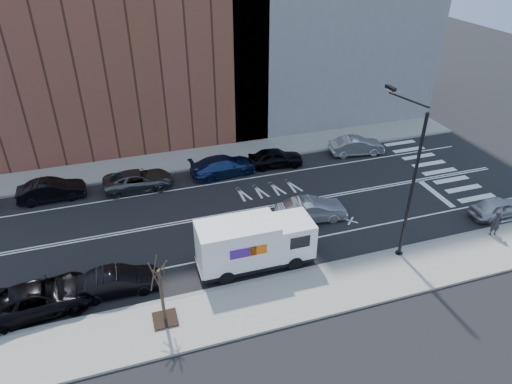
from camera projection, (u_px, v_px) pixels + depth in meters
ground at (250, 210)px, 31.39m from camera, size 120.00×120.00×0.00m
sidewalk_near at (299, 296)px, 24.18m from camera, size 44.00×3.60×0.15m
sidewalk_far at (219, 155)px, 38.53m from camera, size 44.00×3.60×0.15m
curb_near at (287, 274)px, 25.64m from camera, size 44.00×0.25×0.17m
curb_far at (224, 164)px, 37.05m from camera, size 44.00×0.25×0.17m
crosswalk at (445, 176)px, 35.60m from camera, size 3.00×14.00×0.01m
road_markings at (250, 210)px, 31.39m from camera, size 40.00×8.60×0.01m
bldg_brick at (95, 10)px, 36.33m from camera, size 26.00×10.00×22.00m
streetlight at (408, 177)px, 24.98m from camera, size 0.44×4.02×9.34m
street_tree at (163, 301)px, 21.95m from camera, size 1.20×1.20×3.75m
fedex_van at (254, 243)px, 25.61m from camera, size 6.72×2.45×3.06m
far_parked_b at (51, 190)px, 32.24m from camera, size 4.57×1.65×1.50m
far_parked_c at (138, 180)px, 33.58m from camera, size 5.07×2.40×1.40m
far_parked_d at (224, 166)px, 35.41m from camera, size 5.40×2.61×1.52m
far_parked_e at (275, 158)px, 36.62m from camera, size 4.57×2.24×1.50m
far_parked_f at (357, 146)px, 38.51m from camera, size 4.72×2.18×1.50m
driving_sedan at (311, 210)px, 30.02m from camera, size 4.76×2.02×1.53m
near_parked_rear_a at (119, 282)px, 24.20m from camera, size 4.31×1.59×1.41m
near_parked_rear_b at (39, 298)px, 23.06m from camera, size 5.77×3.13×1.54m
near_parked_front at (499, 208)px, 30.43m from camera, size 3.97×1.60×1.35m
pedestrian at (496, 223)px, 28.28m from camera, size 0.68×0.50×1.72m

